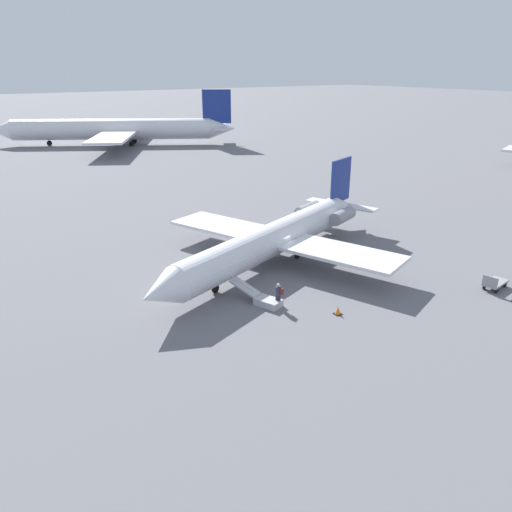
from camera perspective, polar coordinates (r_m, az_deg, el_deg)
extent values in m
plane|color=slate|center=(41.63, 1.74, -0.83)|extent=(600.00, 600.00, 0.00)
cylinder|color=silver|center=(40.91, 1.77, 1.86)|extent=(21.60, 10.05, 2.66)
cone|color=silver|center=(32.10, -10.93, -4.08)|extent=(3.65, 3.46, 2.61)
cone|color=silver|center=(51.49, 9.83, 5.58)|extent=(4.15, 3.64, 2.61)
cube|color=navy|center=(50.23, 9.67, 8.50)|extent=(3.58, 1.48, 4.26)
cube|color=silver|center=(51.14, 9.68, 5.80)|extent=(4.06, 7.55, 0.13)
cube|color=silver|center=(39.08, 9.91, 0.30)|extent=(7.17, 10.15, 0.27)
cube|color=silver|center=(45.21, -3.70, 3.43)|extent=(7.17, 10.15, 0.27)
cylinder|color=gray|center=(47.49, 9.87, 4.53)|extent=(3.41, 2.22, 1.20)
cylinder|color=gray|center=(49.16, 5.97, 5.29)|extent=(3.41, 2.22, 1.20)
cylinder|color=black|center=(36.28, -4.67, -3.74)|extent=(0.68, 0.38, 0.66)
cylinder|color=gray|center=(36.10, -4.69, -3.11)|extent=(0.12, 0.12, 0.21)
cylinder|color=black|center=(42.64, 4.74, 0.12)|extent=(0.68, 0.38, 0.66)
cylinder|color=gray|center=(42.49, 4.76, 0.67)|extent=(0.12, 0.12, 0.21)
cylinder|color=black|center=(43.84, 2.07, 0.77)|extent=(0.68, 0.38, 0.66)
cylinder|color=gray|center=(43.69, 2.08, 1.31)|extent=(0.12, 0.12, 0.21)
cylinder|color=silver|center=(109.44, -16.13, 13.75)|extent=(36.55, 23.52, 4.16)
cone|color=silver|center=(116.01, -27.16, 12.68)|extent=(6.00, 5.82, 4.08)
cone|color=silver|center=(107.15, -3.85, 14.35)|extent=(6.72, 6.23, 4.08)
cube|color=navy|center=(106.75, -4.52, 16.67)|extent=(5.21, 3.20, 6.65)
cube|color=silver|center=(107.11, -4.13, 14.57)|extent=(7.99, 11.33, 0.21)
cube|color=silver|center=(98.93, -16.15, 12.87)|extent=(14.13, 17.80, 0.42)
cube|color=silver|center=(119.30, -14.15, 14.31)|extent=(14.13, 17.80, 0.42)
cylinder|color=black|center=(113.11, -22.54, 11.81)|extent=(1.02, 0.74, 1.03)
cylinder|color=#2D2D33|center=(113.02, -22.58, 12.15)|extent=(0.19, 0.19, 0.32)
cylinder|color=black|center=(107.21, -14.05, 12.34)|extent=(1.02, 0.74, 1.03)
cylinder|color=#2D2D33|center=(107.12, -14.08, 12.69)|extent=(0.19, 0.19, 0.32)
cylinder|color=black|center=(110.87, -13.73, 12.63)|extent=(1.02, 0.74, 1.03)
cylinder|color=#2D2D33|center=(110.78, -13.76, 12.97)|extent=(0.19, 0.19, 0.32)
cube|color=#B2B2B7|center=(34.33, 1.41, -5.31)|extent=(1.65, 2.07, 0.50)
cube|color=#B2B2B7|center=(35.13, -1.27, -3.59)|extent=(1.61, 2.41, 0.81)
cube|color=#B2B2B7|center=(34.60, -1.72, -3.09)|extent=(0.82, 2.10, 0.76)
cube|color=#23232D|center=(34.13, 2.53, -5.17)|extent=(0.28, 0.33, 0.85)
cylinder|color=#33384C|center=(33.81, 2.55, -4.03)|extent=(0.36, 0.36, 0.65)
sphere|color=beige|center=(33.62, 2.56, -3.34)|extent=(0.24, 0.24, 0.24)
cube|color=#592323|center=(33.66, 2.93, -4.09)|extent=(0.32, 0.27, 0.44)
cube|color=gray|center=(40.89, 25.68, -2.76)|extent=(2.34, 1.42, 0.16)
cube|color=gray|center=(39.81, 25.19, -2.62)|extent=(0.25, 1.10, 0.70)
cylinder|color=black|center=(40.18, 25.77, -3.59)|extent=(0.37, 0.17, 0.36)
cylinder|color=black|center=(40.45, 24.63, -3.23)|extent=(0.37, 0.17, 0.36)
cylinder|color=black|center=(41.53, 26.59, -2.95)|extent=(0.37, 0.17, 0.36)
cylinder|color=black|center=(41.80, 25.49, -2.62)|extent=(0.37, 0.17, 0.36)
cube|color=black|center=(33.74, 9.32, -6.55)|extent=(0.50, 0.50, 0.03)
cone|color=orange|center=(33.62, 9.35, -6.16)|extent=(0.39, 0.39, 0.55)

